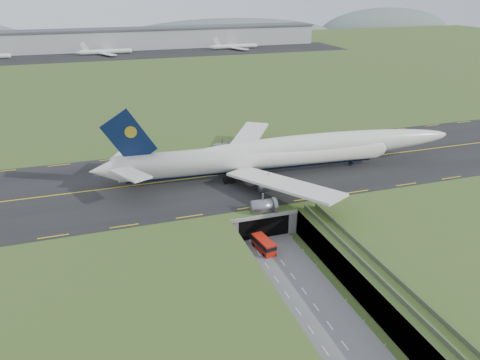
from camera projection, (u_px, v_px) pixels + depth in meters
name	position (u px, v px, depth m)	size (l,w,h in m)	color
ground	(277.00, 256.00, 98.69)	(900.00, 900.00, 0.00)	#405B24
airfield_deck	(278.00, 244.00, 97.52)	(800.00, 800.00, 6.00)	gray
trench_road	(292.00, 275.00, 92.09)	(12.00, 75.00, 0.20)	slate
taxiway	(231.00, 174.00, 125.18)	(800.00, 44.00, 0.18)	black
tunnel_portal	(251.00, 209.00, 112.01)	(17.00, 22.30, 6.00)	gray
guideway	(377.00, 275.00, 83.08)	(3.00, 53.00, 7.05)	#A8A8A3
jumbo_jet	(280.00, 153.00, 123.56)	(99.71, 63.11, 20.91)	white
shuttle_tram	(264.00, 245.00, 100.09)	(3.53, 7.09, 2.79)	red
cargo_terminal	(127.00, 39.00, 355.06)	(320.00, 67.00, 15.60)	#B2B2B2
distant_hills	(178.00, 41.00, 494.87)	(700.00, 91.00, 60.00)	slate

